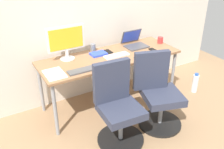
% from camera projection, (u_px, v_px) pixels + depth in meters
% --- Properties ---
extents(ground_plane, '(5.28, 5.28, 0.00)m').
position_uv_depth(ground_plane, '(110.00, 102.00, 3.68)').
color(ground_plane, '#9E7A56').
extents(back_wall, '(4.40, 0.04, 2.60)m').
position_uv_depth(back_wall, '(94.00, 5.00, 3.39)').
color(back_wall, silver).
rests_on(back_wall, ground).
extents(desk, '(1.87, 0.67, 0.72)m').
position_uv_depth(desk, '(110.00, 60.00, 3.37)').
color(desk, '#996B47').
rests_on(desk, ground).
extents(office_chair_left, '(0.54, 0.54, 0.94)m').
position_uv_depth(office_chair_left, '(118.00, 107.00, 2.83)').
color(office_chair_left, black).
rests_on(office_chair_left, ground).
extents(office_chair_right, '(0.55, 0.55, 0.94)m').
position_uv_depth(office_chair_right, '(158.00, 94.00, 3.08)').
color(office_chair_right, black).
rests_on(office_chair_right, ground).
extents(water_bottle_on_floor, '(0.09, 0.09, 0.31)m').
position_uv_depth(water_bottle_on_floor, '(195.00, 83.00, 3.86)').
color(water_bottle_on_floor, white).
rests_on(water_bottle_on_floor, ground).
extents(desktop_monitor, '(0.48, 0.18, 0.43)m').
position_uv_depth(desktop_monitor, '(66.00, 40.00, 3.14)').
color(desktop_monitor, silver).
rests_on(desktop_monitor, desk).
extents(open_laptop, '(0.31, 0.29, 0.22)m').
position_uv_depth(open_laptop, '(134.00, 42.00, 3.64)').
color(open_laptop, '#4C4C51').
rests_on(open_laptop, desk).
extents(keyboard_by_monitor, '(0.34, 0.12, 0.02)m').
position_uv_depth(keyboard_by_monitor, '(82.00, 70.00, 2.95)').
color(keyboard_by_monitor, '#515156').
rests_on(keyboard_by_monitor, desk).
extents(keyboard_by_laptop, '(0.34, 0.12, 0.02)m').
position_uv_depth(keyboard_by_laptop, '(117.00, 56.00, 3.33)').
color(keyboard_by_laptop, silver).
rests_on(keyboard_by_laptop, desk).
extents(mouse_by_monitor, '(0.06, 0.10, 0.03)m').
position_uv_depth(mouse_by_monitor, '(165.00, 51.00, 3.45)').
color(mouse_by_monitor, silver).
rests_on(mouse_by_monitor, desk).
extents(mouse_by_laptop, '(0.06, 0.10, 0.03)m').
position_uv_depth(mouse_by_laptop, '(136.00, 58.00, 3.24)').
color(mouse_by_laptop, '#2D2D2D').
rests_on(mouse_by_laptop, desk).
extents(coffee_mug, '(0.08, 0.08, 0.09)m').
position_uv_depth(coffee_mug, '(160.00, 40.00, 3.73)').
color(coffee_mug, red).
rests_on(coffee_mug, desk).
extents(pen_cup, '(0.07, 0.07, 0.10)m').
position_uv_depth(pen_cup, '(93.00, 48.00, 3.46)').
color(pen_cup, slate).
rests_on(pen_cup, desk).
extents(phone_near_monitor, '(0.07, 0.14, 0.01)m').
position_uv_depth(phone_near_monitor, '(153.00, 50.00, 3.50)').
color(phone_near_monitor, black).
rests_on(phone_near_monitor, desk).
extents(phone_near_laptop, '(0.07, 0.14, 0.01)m').
position_uv_depth(phone_near_laptop, '(108.00, 52.00, 3.46)').
color(phone_near_laptop, black).
rests_on(phone_near_laptop, desk).
extents(notebook, '(0.21, 0.15, 0.03)m').
position_uv_depth(notebook, '(98.00, 54.00, 3.37)').
color(notebook, blue).
rests_on(notebook, desk).
extents(paper_pile, '(0.21, 0.30, 0.01)m').
position_uv_depth(paper_pile, '(55.00, 74.00, 2.88)').
color(paper_pile, white).
rests_on(paper_pile, desk).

